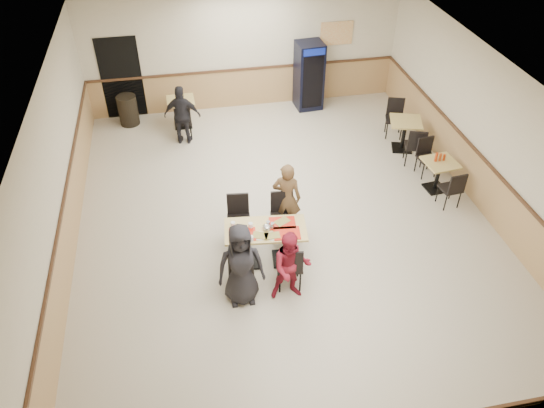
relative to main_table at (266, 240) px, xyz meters
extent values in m
plane|color=beige|center=(0.56, 0.99, -0.51)|extent=(10.00, 10.00, 0.00)
plane|color=silver|center=(0.56, 0.99, 2.49)|extent=(10.00, 10.00, 0.00)
plane|color=beige|center=(0.56, 5.99, 0.99)|extent=(8.00, 0.00, 8.00)
plane|color=beige|center=(-3.44, 0.99, 0.99)|extent=(0.00, 10.00, 10.00)
plane|color=beige|center=(4.56, 0.99, 0.99)|extent=(0.00, 10.00, 10.00)
cube|color=tan|center=(0.56, 5.97, -0.01)|extent=(7.98, 0.03, 1.00)
cube|color=tan|center=(4.55, 0.99, -0.01)|extent=(0.03, 9.98, 1.00)
cube|color=#472B19|center=(0.56, 5.96, 0.52)|extent=(7.98, 0.04, 0.06)
cube|color=black|center=(-2.54, 5.97, 0.54)|extent=(1.00, 0.02, 2.10)
cube|color=orange|center=(2.96, 5.95, 1.29)|extent=(0.85, 0.02, 0.60)
cube|color=black|center=(-0.35, 0.04, -0.48)|extent=(0.50, 0.50, 0.04)
cylinder|color=black|center=(-0.35, 0.04, -0.12)|extent=(0.09, 0.09, 0.69)
cube|color=tan|center=(-0.35, 0.04, 0.23)|extent=(0.78, 0.78, 0.04)
cube|color=black|center=(0.35, -0.04, -0.48)|extent=(0.50, 0.50, 0.04)
cylinder|color=black|center=(0.35, -0.04, -0.12)|extent=(0.09, 0.09, 0.69)
cube|color=tan|center=(0.35, -0.04, 0.23)|extent=(0.78, 0.78, 0.04)
imported|color=black|center=(-0.55, -0.80, 0.27)|extent=(0.77, 0.50, 1.55)
imported|color=maroon|center=(0.26, -0.90, 0.17)|extent=(0.69, 0.56, 1.35)
imported|color=brown|center=(0.55, 0.80, 0.24)|extent=(0.63, 0.52, 1.49)
imported|color=black|center=(-1.17, 4.38, 0.22)|extent=(0.91, 0.53, 1.45)
cube|color=red|center=(-0.42, -0.08, 0.26)|extent=(0.49, 0.38, 0.02)
cube|color=red|center=(0.32, 0.09, 0.26)|extent=(0.49, 0.38, 0.02)
cube|color=red|center=(0.34, -0.19, 0.26)|extent=(0.49, 0.38, 0.02)
cylinder|color=silver|center=(-0.47, -0.07, 0.26)|extent=(0.23, 0.23, 0.01)
cube|color=tan|center=(-0.47, -0.07, 0.27)|extent=(0.30, 0.23, 0.02)
cylinder|color=silver|center=(-0.12, -0.17, 0.26)|extent=(0.23, 0.23, 0.01)
cube|color=tan|center=(-0.12, -0.17, 0.27)|extent=(0.31, 0.26, 0.02)
cylinder|color=silver|center=(0.32, 0.12, 0.26)|extent=(0.23, 0.23, 0.01)
cube|color=tan|center=(0.32, 0.12, 0.27)|extent=(0.31, 0.28, 0.02)
cylinder|color=silver|center=(0.08, -0.21, 0.26)|extent=(0.23, 0.23, 0.01)
cube|color=tan|center=(0.08, -0.21, 0.27)|extent=(0.27, 0.18, 0.02)
cylinder|color=white|center=(-0.54, 0.16, 0.31)|extent=(0.08, 0.08, 0.10)
cylinder|color=white|center=(-0.25, 0.08, 0.31)|extent=(0.08, 0.08, 0.10)
cylinder|color=white|center=(-0.33, -0.25, 0.31)|extent=(0.08, 0.08, 0.10)
cylinder|color=white|center=(-0.53, -0.19, 0.31)|extent=(0.08, 0.08, 0.10)
cylinder|color=white|center=(-0.29, -0.26, 0.31)|extent=(0.08, 0.08, 0.10)
cylinder|color=#A8ADBB|center=(0.12, -0.01, 0.31)|extent=(0.07, 0.07, 0.12)
cylinder|color=#A8ADBB|center=(0.06, 0.04, 0.31)|extent=(0.07, 0.07, 0.12)
ellipsoid|color=white|center=(0.02, -0.02, 0.31)|extent=(0.15, 0.15, 0.11)
cube|color=black|center=(3.95, 1.45, -0.49)|extent=(0.45, 0.45, 0.04)
cylinder|color=black|center=(3.95, 1.45, -0.16)|extent=(0.08, 0.08, 0.63)
cube|color=tan|center=(3.95, 1.45, 0.17)|extent=(0.71, 0.71, 0.04)
cube|color=black|center=(3.85, 3.09, -0.49)|extent=(0.56, 0.56, 0.04)
cylinder|color=black|center=(3.85, 3.09, -0.12)|extent=(0.09, 0.09, 0.68)
cube|color=tan|center=(3.85, 3.09, 0.23)|extent=(0.88, 0.88, 0.04)
cylinder|color=#B6340D|center=(3.85, 1.50, 0.29)|extent=(0.06, 0.06, 0.20)
cylinder|color=#AC4317|center=(3.94, 1.50, 0.27)|extent=(0.06, 0.06, 0.17)
cylinder|color=#B6340D|center=(4.03, 1.50, 0.26)|extent=(0.05, 0.05, 0.14)
cube|color=black|center=(-1.17, 5.19, -0.49)|extent=(0.44, 0.44, 0.04)
cylinder|color=black|center=(-1.17, 5.19, -0.14)|extent=(0.09, 0.09, 0.65)
cube|color=tan|center=(-1.17, 5.19, 0.19)|extent=(0.68, 0.68, 0.04)
cube|color=black|center=(2.18, 5.59, 0.37)|extent=(0.71, 0.69, 1.75)
cube|color=black|center=(2.20, 5.26, 0.32)|extent=(0.53, 0.06, 1.38)
cube|color=navy|center=(2.20, 5.25, 1.14)|extent=(0.55, 0.06, 0.17)
cylinder|color=black|center=(-2.48, 5.54, -0.13)|extent=(0.48, 0.48, 0.76)
camera|label=1|loc=(-1.21, -6.80, 6.28)|focal=35.00mm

